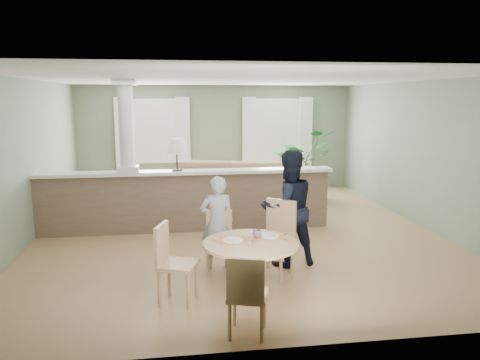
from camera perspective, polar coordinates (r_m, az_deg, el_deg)
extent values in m
plane|color=tan|center=(8.49, -0.32, -6.32)|extent=(8.00, 8.00, 0.00)
cube|color=gray|center=(12.17, -2.94, 5.12)|extent=(7.00, 0.02, 2.70)
cube|color=gray|center=(8.48, -24.48, 2.07)|extent=(0.02, 8.00, 2.70)
cube|color=gray|center=(9.36, 21.43, 2.95)|extent=(0.02, 8.00, 2.70)
cube|color=gray|center=(4.35, 6.98, -3.90)|extent=(7.00, 0.02, 2.70)
cube|color=white|center=(8.15, -0.34, 12.20)|extent=(7.00, 8.00, 0.02)
cube|color=white|center=(12.08, -10.56, 5.88)|extent=(1.10, 0.02, 1.50)
cube|color=white|center=(12.06, -10.56, 5.87)|extent=(1.22, 0.04, 1.62)
cube|color=white|center=(12.37, 4.50, 6.11)|extent=(1.10, 0.02, 1.50)
cube|color=white|center=(12.35, 4.52, 6.10)|extent=(1.22, 0.04, 1.62)
cube|color=silver|center=(12.07, -14.10, 4.31)|extent=(0.35, 0.10, 2.30)
cube|color=silver|center=(12.01, -6.94, 4.51)|extent=(0.35, 0.10, 2.30)
cube|color=silver|center=(12.17, 1.11, 4.65)|extent=(0.35, 0.10, 2.30)
cube|color=silver|center=(12.50, 7.94, 4.70)|extent=(0.35, 0.10, 2.30)
cube|color=#73604A|center=(8.48, -6.55, -2.74)|extent=(5.20, 0.22, 1.05)
cube|color=white|center=(8.38, -6.63, 0.96)|extent=(5.32, 0.36, 0.06)
cube|color=white|center=(8.40, -13.47, 1.33)|extent=(0.36, 0.36, 0.10)
cylinder|color=white|center=(8.32, -13.68, 6.40)|extent=(0.26, 0.26, 1.39)
cube|color=white|center=(8.31, -13.90, 11.53)|extent=(0.38, 0.38, 0.10)
cylinder|color=black|center=(8.37, -7.66, 1.24)|extent=(0.18, 0.18, 0.03)
cylinder|color=black|center=(8.35, -7.69, 2.29)|extent=(0.03, 0.03, 0.28)
cone|color=beige|center=(8.31, -7.73, 4.14)|extent=(0.36, 0.36, 0.26)
imported|color=brown|center=(10.30, -1.36, -0.65)|extent=(3.50, 1.97, 0.96)
imported|color=#276227|center=(11.36, 7.42, 2.01)|extent=(1.90, 1.81, 1.64)
cylinder|color=tan|center=(5.85, 1.29, -13.90)|extent=(0.48, 0.48, 0.04)
cylinder|color=tan|center=(5.73, 1.31, -10.90)|extent=(0.13, 0.13, 0.62)
cylinder|color=tan|center=(5.62, 1.32, -7.77)|extent=(1.15, 1.15, 0.04)
cube|color=#BB462A|center=(5.67, -0.99, -7.35)|extent=(0.48, 0.42, 0.01)
cube|color=#BB462A|center=(5.84, 3.33, -6.85)|extent=(0.41, 0.30, 0.01)
cylinder|color=white|center=(5.65, -0.86, -7.34)|extent=(0.25, 0.25, 0.01)
cylinder|color=white|center=(5.84, 3.58, -6.78)|extent=(0.25, 0.25, 0.01)
cylinder|color=white|center=(5.57, 1.25, -7.17)|extent=(0.07, 0.07, 0.08)
cube|color=silver|center=(5.58, -1.15, -7.47)|extent=(0.07, 0.16, 0.00)
cube|color=silver|center=(5.57, -2.35, -7.64)|extent=(0.08, 0.20, 0.00)
cylinder|color=white|center=(5.72, 5.54, -6.93)|extent=(0.04, 0.04, 0.07)
cylinder|color=silver|center=(5.71, 5.54, -6.53)|extent=(0.04, 0.04, 0.01)
imported|color=#2871BD|center=(5.79, 2.09, -6.56)|extent=(0.15, 0.15, 0.09)
cube|color=tan|center=(6.50, -2.58, -7.76)|extent=(0.42, 0.42, 0.05)
cylinder|color=tan|center=(6.42, -3.99, -9.99)|extent=(0.04, 0.04, 0.39)
cylinder|color=tan|center=(6.42, -1.20, -9.99)|extent=(0.04, 0.04, 0.39)
cylinder|color=tan|center=(6.71, -3.88, -9.09)|extent=(0.04, 0.04, 0.39)
cylinder|color=tan|center=(6.71, -1.21, -9.09)|extent=(0.04, 0.04, 0.39)
cube|color=tan|center=(6.60, -2.57, -5.43)|extent=(0.36, 0.08, 0.42)
cube|color=tan|center=(6.37, 4.21, -7.34)|extent=(0.64, 0.64, 0.05)
cylinder|color=tan|center=(6.37, 1.91, -9.75)|extent=(0.04, 0.04, 0.47)
cylinder|color=tan|center=(6.22, 4.98, -10.30)|extent=(0.04, 0.04, 0.47)
cylinder|color=tan|center=(6.69, 3.43, -8.80)|extent=(0.04, 0.04, 0.47)
cylinder|color=tan|center=(6.54, 6.38, -9.29)|extent=(0.04, 0.04, 0.47)
cube|color=tan|center=(6.48, 5.04, -4.55)|extent=(0.37, 0.30, 0.50)
cube|color=tan|center=(4.87, 0.94, -13.88)|extent=(0.49, 0.49, 0.05)
cylinder|color=tan|center=(5.09, 3.00, -15.50)|extent=(0.04, 0.04, 0.40)
cylinder|color=tan|center=(5.12, -0.67, -15.31)|extent=(0.04, 0.04, 0.40)
cylinder|color=tan|center=(4.80, 2.65, -17.13)|extent=(0.04, 0.04, 0.40)
cylinder|color=tan|center=(4.84, -1.27, -16.90)|extent=(0.04, 0.04, 0.40)
cube|color=tan|center=(4.61, 0.66, -12.11)|extent=(0.37, 0.14, 0.43)
cube|color=tan|center=(5.61, -7.58, -10.26)|extent=(0.54, 0.54, 0.05)
cylinder|color=tan|center=(5.49, -6.33, -13.34)|extent=(0.04, 0.04, 0.44)
cylinder|color=tan|center=(5.80, -5.34, -12.03)|extent=(0.04, 0.04, 0.44)
cylinder|color=tan|center=(5.60, -9.80, -12.98)|extent=(0.04, 0.04, 0.44)
cylinder|color=tan|center=(5.90, -8.63, -11.72)|extent=(0.04, 0.04, 0.44)
cube|color=tan|center=(5.59, -9.54, -7.64)|extent=(0.17, 0.40, 0.47)
imported|color=#9C9DA1|center=(6.59, -2.79, -5.19)|extent=(0.48, 0.32, 1.32)
imported|color=black|center=(6.71, 5.89, -3.45)|extent=(0.92, 0.78, 1.67)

